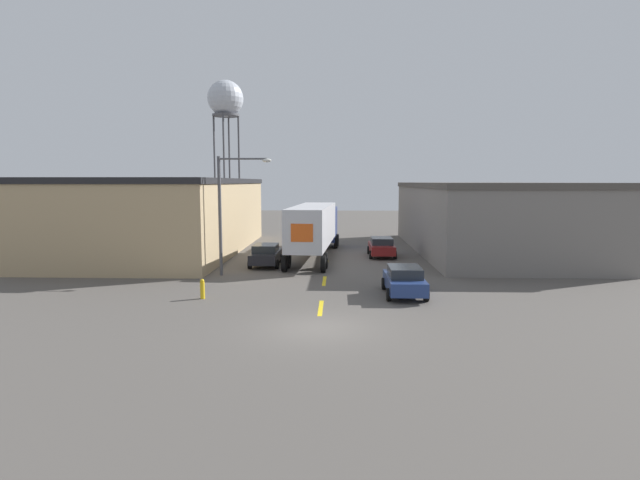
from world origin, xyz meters
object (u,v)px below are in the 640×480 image
Objects in this scene: semi_truck at (315,225)px; street_lamp at (227,205)px; parked_car_left_far at (266,254)px; water_tower at (226,101)px; parked_car_right_far at (382,247)px; fire_hydrant at (202,289)px; parked_car_right_near at (404,280)px.

street_lamp reaches higher than semi_truck.
parked_car_left_far is 0.58× the size of street_lamp.
parked_car_right_far is at bearing -61.84° from water_tower.
parked_car_left_far is 9.84m from fire_hydrant.
street_lamp is at bearing 90.61° from fire_hydrant.
parked_car_right_near is 11.85m from parked_car_left_far.
parked_car_right_far and parked_car_left_far have the same top height.
fire_hydrant is (10.06, -51.36, -17.02)m from water_tower.
semi_truck is 3.61× the size of parked_car_left_far.
parked_car_right_near is 0.20× the size of water_tower.
street_lamp reaches higher than parked_car_right_far.
parked_car_left_far is at bearing 133.62° from parked_car_right_near.
fire_hydrant is (-9.89, -14.09, -0.28)m from parked_car_right_far.
street_lamp is (-9.95, 5.02, 3.51)m from parked_car_right_near.
parked_car_right_near is 9.96m from fire_hydrant.
semi_truck is at bearing 70.68° from fire_hydrant.
semi_truck is 5.29m from parked_car_right_far.
parked_car_right_near is (0.00, -12.99, 0.00)m from parked_car_right_far.
parked_car_right_far is at bearing 38.68° from street_lamp.
semi_truck is at bearing -177.34° from parked_car_right_far.
water_tower reaches higher than parked_car_right_far.
water_tower reaches higher than fire_hydrant.
semi_truck is 5.47m from parked_car_left_far.
street_lamp is (9.99, -45.24, -13.23)m from water_tower.
street_lamp reaches higher than parked_car_right_near.
parked_car_right_near is 56.60m from water_tower.
parked_car_right_far and parked_car_right_near have the same top height.
street_lamp is at bearing -141.32° from parked_car_right_far.
water_tower is (-14.91, 37.50, 15.11)m from semi_truck.
water_tower is at bearing 102.45° from street_lamp.
semi_truck is 15.36× the size of fire_hydrant.
parked_car_left_far is 5.31m from street_lamp.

